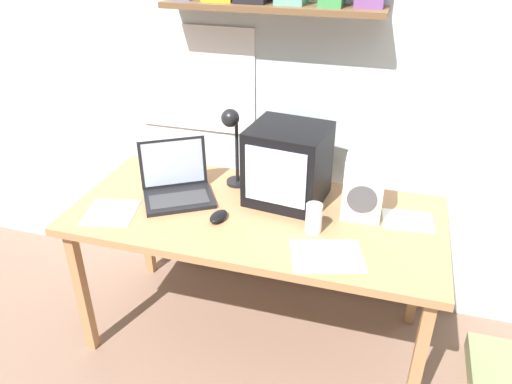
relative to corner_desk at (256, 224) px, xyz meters
name	(u,v)px	position (x,y,z in m)	size (l,w,h in m)	color
ground_plane	(256,333)	(0.00, 0.00, -0.64)	(12.00, 12.00, 0.00)	#836452
back_wall	(285,46)	(0.00, 0.46, 0.66)	(5.60, 0.24, 2.60)	silver
corner_desk	(256,224)	(0.00, 0.00, 0.00)	(1.58, 0.73, 0.70)	#B07D50
crt_monitor	(288,164)	(0.10, 0.15, 0.23)	(0.36, 0.34, 0.34)	black
laptop	(176,183)	(-0.39, 0.04, 0.12)	(0.39, 0.38, 0.24)	black
desk_lamp	(233,136)	(-0.17, 0.20, 0.31)	(0.10, 0.14, 0.38)	black
juice_glass	(314,220)	(0.26, -0.08, 0.11)	(0.07, 0.07, 0.12)	white
space_heater	(363,189)	(0.43, 0.10, 0.19)	(0.17, 0.14, 0.26)	silver
computer_mouse	(219,216)	(-0.13, -0.10, 0.07)	(0.08, 0.11, 0.03)	black
printed_handout	(327,256)	(0.34, -0.23, 0.06)	(0.31, 0.27, 0.00)	silver
open_notebook	(408,221)	(0.63, 0.11, 0.06)	(0.22, 0.18, 0.00)	white
loose_paper_near_laptop	(111,212)	(-0.59, -0.18, 0.06)	(0.25, 0.26, 0.00)	white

